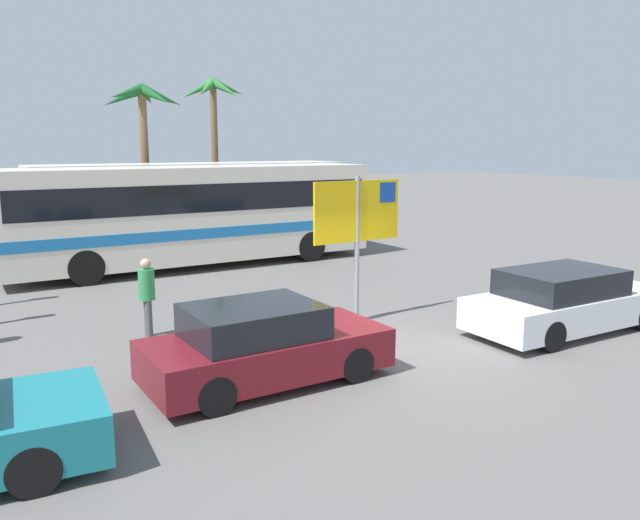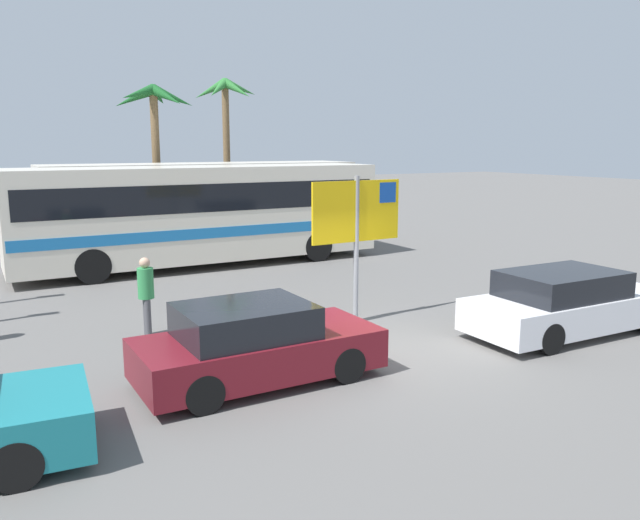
{
  "view_description": "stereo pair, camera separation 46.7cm",
  "coord_description": "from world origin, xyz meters",
  "px_view_note": "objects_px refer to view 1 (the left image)",
  "views": [
    {
      "loc": [
        -6.97,
        -9.09,
        3.84
      ],
      "look_at": [
        0.18,
        2.75,
        1.3
      ],
      "focal_mm": 35.26,
      "sensor_mm": 36.0,
      "label": 1
    },
    {
      "loc": [
        -6.57,
        -9.32,
        3.84
      ],
      "look_at": [
        0.18,
        2.75,
        1.3
      ],
      "focal_mm": 35.26,
      "sensor_mm": 36.0,
      "label": 2
    }
  ],
  "objects_px": {
    "bus_rear_coach": "(196,201)",
    "pedestrian_near_sign": "(147,292)",
    "ferry_sign": "(359,217)",
    "car_white": "(566,301)",
    "bus_front_coach": "(193,211)",
    "car_maroon": "(263,345)"
  },
  "relations": [
    {
      "from": "bus_rear_coach",
      "to": "pedestrian_near_sign",
      "type": "xyz_separation_m",
      "value": [
        -4.8,
        -10.21,
        -0.83
      ]
    },
    {
      "from": "car_maroon",
      "to": "car_white",
      "type": "bearing_deg",
      "value": -6.12
    },
    {
      "from": "bus_front_coach",
      "to": "bus_rear_coach",
      "type": "bearing_deg",
      "value": 68.62
    },
    {
      "from": "bus_front_coach",
      "to": "bus_rear_coach",
      "type": "xyz_separation_m",
      "value": [
        1.31,
        3.34,
        0.0
      ]
    },
    {
      "from": "bus_front_coach",
      "to": "ferry_sign",
      "type": "bearing_deg",
      "value": -84.49
    },
    {
      "from": "bus_front_coach",
      "to": "pedestrian_near_sign",
      "type": "xyz_separation_m",
      "value": [
        -3.49,
        -6.87,
        -0.83
      ]
    },
    {
      "from": "ferry_sign",
      "to": "car_white",
      "type": "xyz_separation_m",
      "value": [
        3.33,
        -2.8,
        -1.69
      ]
    },
    {
      "from": "ferry_sign",
      "to": "bus_rear_coach",
      "type": "bearing_deg",
      "value": 85.13
    },
    {
      "from": "bus_front_coach",
      "to": "car_maroon",
      "type": "height_order",
      "value": "bus_front_coach"
    },
    {
      "from": "pedestrian_near_sign",
      "to": "car_white",
      "type": "bearing_deg",
      "value": -22.55
    },
    {
      "from": "car_white",
      "to": "car_maroon",
      "type": "bearing_deg",
      "value": 175.58
    },
    {
      "from": "ferry_sign",
      "to": "pedestrian_near_sign",
      "type": "relative_size",
      "value": 1.97
    },
    {
      "from": "bus_rear_coach",
      "to": "car_maroon",
      "type": "relative_size",
      "value": 2.91
    },
    {
      "from": "bus_rear_coach",
      "to": "car_white",
      "type": "height_order",
      "value": "bus_rear_coach"
    },
    {
      "from": "bus_rear_coach",
      "to": "car_white",
      "type": "relative_size",
      "value": 2.52
    },
    {
      "from": "bus_rear_coach",
      "to": "pedestrian_near_sign",
      "type": "height_order",
      "value": "bus_rear_coach"
    },
    {
      "from": "bus_rear_coach",
      "to": "pedestrian_near_sign",
      "type": "relative_size",
      "value": 7.13
    },
    {
      "from": "car_white",
      "to": "ferry_sign",
      "type": "bearing_deg",
      "value": 140.93
    },
    {
      "from": "ferry_sign",
      "to": "car_maroon",
      "type": "height_order",
      "value": "ferry_sign"
    },
    {
      "from": "bus_front_coach",
      "to": "car_maroon",
      "type": "distance_m",
      "value": 10.66
    },
    {
      "from": "bus_front_coach",
      "to": "car_white",
      "type": "distance_m",
      "value": 11.71
    },
    {
      "from": "pedestrian_near_sign",
      "to": "bus_front_coach",
      "type": "bearing_deg",
      "value": 68.5
    }
  ]
}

